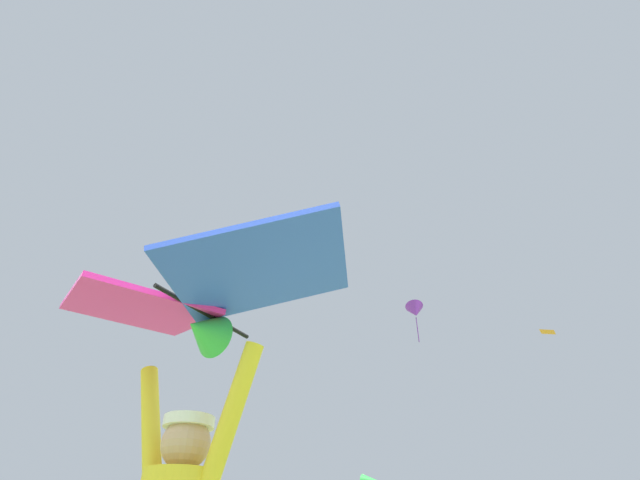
% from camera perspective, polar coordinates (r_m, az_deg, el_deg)
% --- Properties ---
extents(held_stunt_kite, '(1.97, 1.04, 0.42)m').
position_cam_1_polar(held_stunt_kite, '(2.66, -14.68, -6.97)').
color(held_stunt_kite, black).
extents(distant_kite_orange_low_right, '(1.20, 1.23, 0.43)m').
position_cam_1_polar(distant_kite_orange_low_right, '(34.59, 25.74, -9.86)').
color(distant_kite_orange_low_right, orange).
extents(distant_kite_purple_low_left, '(1.67, 1.70, 3.13)m').
position_cam_1_polar(distant_kite_purple_low_left, '(34.84, 11.40, -8.38)').
color(distant_kite_purple_low_left, purple).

